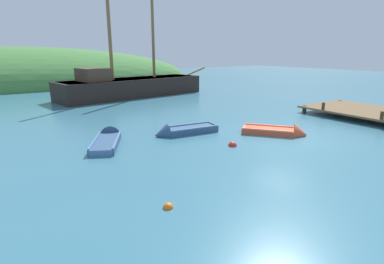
% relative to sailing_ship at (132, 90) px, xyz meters
% --- Properties ---
extents(ground_plane, '(120.00, 120.00, 0.00)m').
position_rel_sailing_ship_xyz_m(ground_plane, '(0.74, -17.58, -0.64)').
color(ground_plane, teal).
extents(dock, '(5.04, 7.31, 1.52)m').
position_rel_sailing_ship_xyz_m(dock, '(9.14, -17.58, -0.26)').
color(dock, brown).
rests_on(dock, ground).
extents(shore_hill, '(50.52, 20.10, 9.67)m').
position_rel_sailing_ship_xyz_m(shore_hill, '(-8.52, 18.30, -0.64)').
color(shore_hill, '#477F3D').
rests_on(shore_hill, ground).
extents(sailing_ship, '(16.89, 6.05, 12.80)m').
position_rel_sailing_ship_xyz_m(sailing_ship, '(0.00, 0.00, 0.00)').
color(sailing_ship, black).
rests_on(sailing_ship, ground).
extents(rowboat_portside, '(3.52, 1.39, 1.00)m').
position_rel_sailing_ship_xyz_m(rowboat_portside, '(-3.25, -14.35, -0.54)').
color(rowboat_portside, '#335175').
rests_on(rowboat_portside, ground).
extents(rowboat_outer_left, '(2.91, 3.23, 1.11)m').
position_rel_sailing_ship_xyz_m(rowboat_outer_left, '(0.93, -17.26, -0.56)').
color(rowboat_outer_left, '#C64C2D').
rests_on(rowboat_outer_left, ground).
extents(rowboat_far, '(2.51, 3.65, 1.01)m').
position_rel_sailing_ship_xyz_m(rowboat_far, '(-6.95, -13.74, -0.56)').
color(rowboat_far, '#335175').
rests_on(rowboat_far, ground).
extents(buoy_red, '(0.40, 0.40, 0.40)m').
position_rel_sailing_ship_xyz_m(buoy_red, '(-2.42, -17.42, -0.64)').
color(buoy_red, red).
rests_on(buoy_red, ground).
extents(buoy_orange, '(0.29, 0.29, 0.29)m').
position_rel_sailing_ship_xyz_m(buoy_orange, '(-7.62, -20.72, -0.64)').
color(buoy_orange, orange).
rests_on(buoy_orange, ground).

